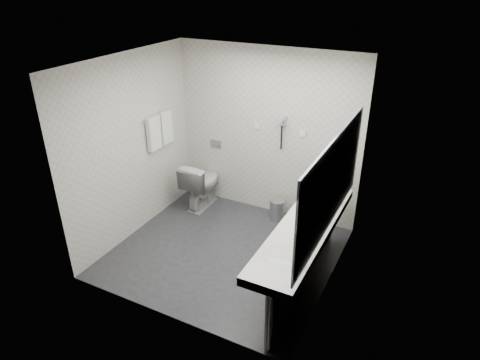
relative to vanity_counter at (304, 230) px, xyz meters
The scene contains 31 objects.
floor 1.39m from the vanity_counter, 169.92° to the left, with size 2.80×2.80×0.00m, color #27272B.
ceiling 2.05m from the vanity_counter, 169.92° to the left, with size 2.80×2.80×0.00m, color silver.
wall_back 1.93m from the vanity_counter, 126.87° to the left, with size 2.80×2.80×0.00m, color beige.
wall_front 1.64m from the vanity_counter, 135.64° to the right, with size 2.80×2.80×0.00m, color beige.
wall_left 2.57m from the vanity_counter, behind, with size 2.60×2.60×0.00m, color beige.
wall_right 0.56m from the vanity_counter, 36.03° to the left, with size 2.60×2.60×0.00m, color beige.
vanity_counter is the anchor object (origin of this frame).
vanity_panel 0.43m from the vanity_counter, ahead, with size 0.03×2.15×0.75m, color gray.
vanity_post_near 1.12m from the vanity_counter, 86.97° to the right, with size 0.06×0.06×0.75m, color silver.
vanity_post_far 1.12m from the vanity_counter, 86.97° to the left, with size 0.06×0.06×0.75m, color silver.
mirror 0.70m from the vanity_counter, ahead, with size 0.02×2.20×1.05m, color #B2BCC6.
basin_near 0.65m from the vanity_counter, 90.00° to the right, with size 0.40×0.31×0.05m, color silver.
basin_far 0.65m from the vanity_counter, 90.00° to the left, with size 0.40×0.31×0.05m, color silver.
faucet_near 0.69m from the vanity_counter, 73.30° to the right, with size 0.04×0.04×0.15m, color silver.
faucet_far 0.69m from the vanity_counter, 73.30° to the left, with size 0.04×0.04×0.15m, color silver.
soap_bottle_a 0.17m from the vanity_counter, 62.47° to the left, with size 0.04×0.04×0.09m, color white.
soap_bottle_b 0.22m from the vanity_counter, 60.32° to the left, with size 0.07×0.07×0.09m, color white.
glass_left 0.29m from the vanity_counter, 51.79° to the left, with size 0.07×0.07×0.12m, color silver.
glass_right 0.36m from the vanity_counter, 67.27° to the left, with size 0.06×0.06×0.10m, color silver.
toilet 2.39m from the vanity_counter, 150.84° to the left, with size 0.42×0.75×0.76m, color silver.
flush_plate 2.48m from the vanity_counter, 143.06° to the left, with size 0.18×0.02×0.12m, color #B2B5BA.
pedal_bin 1.67m from the vanity_counter, 122.66° to the left, with size 0.22×0.22×0.31m, color #B2B5BA.
bin_lid 1.61m from the vanity_counter, 122.66° to the left, with size 0.22×0.22×0.01m, color #B2B5BA.
towel_rail 2.69m from the vanity_counter, 163.14° to the left, with size 0.02×0.02×0.62m, color silver.
towel_near 2.59m from the vanity_counter, 166.10° to the left, with size 0.07×0.24×0.48m, color silver.
towel_far 2.67m from the vanity_counter, 160.15° to the left, with size 0.07×0.24×0.48m, color silver.
dryer_cradle 1.85m from the vanity_counter, 120.76° to the left, with size 0.10×0.04×0.14m, color #96969B.
dryer_barrel 1.81m from the vanity_counter, 122.01° to the left, with size 0.08×0.08×0.14m, color #96969B.
dryer_cord 1.76m from the vanity_counter, 121.02° to the left, with size 0.02×0.02×0.35m, color black.
switch_plate_a 2.04m from the vanity_counter, 130.59° to the left, with size 0.09×0.02×0.09m, color silver.
switch_plate_b 1.69m from the vanity_counter, 111.13° to the left, with size 0.09×0.02×0.09m, color silver.
Camera 1 is at (2.28, -4.05, 3.42)m, focal length 31.77 mm.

